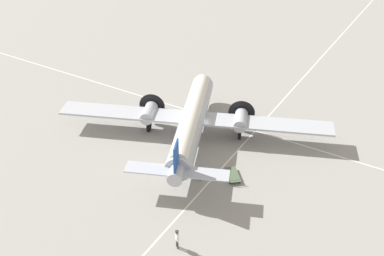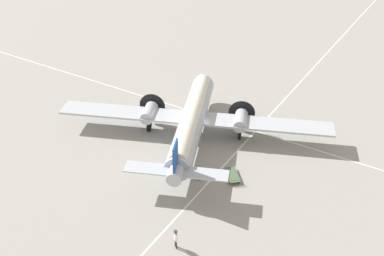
% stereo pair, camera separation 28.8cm
% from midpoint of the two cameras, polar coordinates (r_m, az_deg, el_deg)
% --- Properties ---
extents(ground_plane, '(300.00, 300.00, 0.00)m').
position_cam_midpoint_polar(ground_plane, '(48.33, -0.17, -1.53)').
color(ground_plane, gray).
extents(apron_line_eastwest, '(120.00, 0.16, 0.01)m').
position_cam_midpoint_polar(apron_line_eastwest, '(51.97, 2.66, 1.11)').
color(apron_line_eastwest, silver).
rests_on(apron_line_eastwest, ground_plane).
extents(apron_line_northsouth, '(0.16, 120.00, 0.01)m').
position_cam_midpoint_polar(apron_line_northsouth, '(46.51, 4.79, -3.18)').
color(apron_line_northsouth, silver).
rests_on(apron_line_northsouth, ground_plane).
extents(airliner_main, '(26.43, 18.54, 5.39)m').
position_cam_midpoint_polar(airliner_main, '(47.34, -0.11, 1.12)').
color(airliner_main, '#ADB2BC').
rests_on(airliner_main, ground_plane).
extents(crew_foreground, '(0.45, 0.40, 1.67)m').
position_cam_midpoint_polar(crew_foreground, '(36.60, -2.01, -12.81)').
color(crew_foreground, '#2D2D33').
rests_on(crew_foreground, ground_plane).
extents(suitcase_near_door, '(0.47, 0.19, 0.60)m').
position_cam_midpoint_polar(suitcase_near_door, '(43.20, 0.66, -5.79)').
color(suitcase_near_door, '#232328').
rests_on(suitcase_near_door, ground_plane).
extents(baggage_cart, '(2.27, 2.40, 0.56)m').
position_cam_midpoint_polar(baggage_cart, '(43.56, 4.66, -5.56)').
color(baggage_cart, '#4C6047').
rests_on(baggage_cart, ground_plane).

